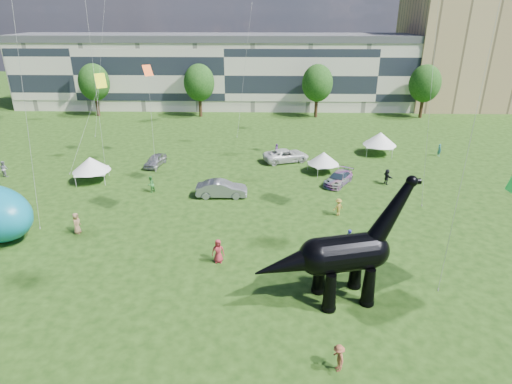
{
  "coord_description": "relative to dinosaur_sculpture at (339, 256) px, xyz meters",
  "views": [
    {
      "loc": [
        -0.57,
        -20.61,
        17.27
      ],
      "look_at": [
        -1.26,
        8.0,
        5.0
      ],
      "focal_mm": 30.0,
      "sensor_mm": 36.0,
      "label": 1
    }
  ],
  "objects": [
    {
      "name": "gazebo_left",
      "position": [
        -23.38,
        19.98,
        -1.27
      ],
      "size": [
        4.66,
        4.66,
        2.76
      ],
      "rotation": [
        0.0,
        0.0,
        0.2
      ],
      "color": "white",
      "rests_on": "ground"
    },
    {
      "name": "ground",
      "position": [
        -4.01,
        -2.25,
        -3.21
      ],
      "size": [
        220.0,
        220.0,
        0.0
      ],
      "primitive_type": "plane",
      "color": "#16330C",
      "rests_on": "ground"
    },
    {
      "name": "car_white",
      "position": [
        -2.11,
        27.06,
        -2.43
      ],
      "size": [
        6.1,
        4.22,
        1.55
      ],
      "primitive_type": "imported",
      "rotation": [
        0.0,
        0.0,
        1.9
      ],
      "color": "silver",
      "rests_on": "ground"
    },
    {
      "name": "gazebo_far",
      "position": [
        9.97,
        30.22,
        -1.17
      ],
      "size": [
        4.87,
        4.87,
        2.91
      ],
      "rotation": [
        0.0,
        0.0,
        -0.19
      ],
      "color": "white",
      "rests_on": "ground"
    },
    {
      "name": "gazebo_near",
      "position": [
        1.96,
        23.32,
        -1.49
      ],
      "size": [
        4.48,
        4.48,
        2.44
      ],
      "rotation": [
        0.0,
        0.0,
        0.34
      ],
      "color": "silver",
      "rests_on": "ground"
    },
    {
      "name": "tree_mid_left",
      "position": [
        -16.01,
        50.75,
        3.08
      ],
      "size": [
        5.2,
        5.2,
        9.44
      ],
      "color": "#382314",
      "rests_on": "ground"
    },
    {
      "name": "tree_far_right",
      "position": [
        21.99,
        50.75,
        3.08
      ],
      "size": [
        5.2,
        5.2,
        9.44
      ],
      "color": "#382314",
      "rests_on": "ground"
    },
    {
      "name": "car_silver",
      "position": [
        -17.76,
        25.06,
        -2.53
      ],
      "size": [
        2.36,
        4.21,
        1.35
      ],
      "primitive_type": "imported",
      "rotation": [
        0.0,
        0.0,
        -0.2
      ],
      "color": "#B3B2B7",
      "rests_on": "ground"
    },
    {
      "name": "car_dark",
      "position": [
        3.21,
        19.8,
        -2.54
      ],
      "size": [
        4.04,
        4.91,
        1.34
      ],
      "primitive_type": "imported",
      "rotation": [
        0.0,
        0.0,
        -0.56
      ],
      "color": "#595960",
      "rests_on": "ground"
    },
    {
      "name": "tree_far_left",
      "position": [
        -34.01,
        50.75,
        3.08
      ],
      "size": [
        5.2,
        5.2,
        9.44
      ],
      "color": "#382314",
      "rests_on": "ground"
    },
    {
      "name": "visitors",
      "position": [
        -6.86,
        13.56,
        -2.34
      ],
      "size": [
        52.06,
        36.59,
        1.87
      ],
      "color": "teal",
      "rests_on": "ground"
    },
    {
      "name": "dinosaur_sculpture",
      "position": [
        0.0,
        0.0,
        0.0
      ],
      "size": [
        10.39,
        4.09,
        8.5
      ],
      "rotation": [
        0.0,
        0.0,
        0.25
      ],
      "color": "black",
      "rests_on": "ground"
    },
    {
      "name": "car_grey",
      "position": [
        -8.95,
        16.17,
        -2.38
      ],
      "size": [
        5.08,
        1.86,
        1.66
      ],
      "primitive_type": "imported",
      "rotation": [
        0.0,
        0.0,
        1.59
      ],
      "color": "gray",
      "rests_on": "ground"
    },
    {
      "name": "apartment_block",
      "position": [
        35.99,
        62.75,
        7.79
      ],
      "size": [
        28.0,
        18.0,
        22.0
      ],
      "primitive_type": "cube",
      "color": "tan",
      "rests_on": "ground"
    },
    {
      "name": "terrace_row",
      "position": [
        -12.01,
        59.75,
        2.79
      ],
      "size": [
        78.0,
        11.0,
        12.0
      ],
      "primitive_type": "cube",
      "color": "beige",
      "rests_on": "ground"
    },
    {
      "name": "tree_mid_right",
      "position": [
        3.99,
        50.75,
        3.08
      ],
      "size": [
        5.2,
        5.2,
        9.44
      ],
      "color": "#382314",
      "rests_on": "ground"
    }
  ]
}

